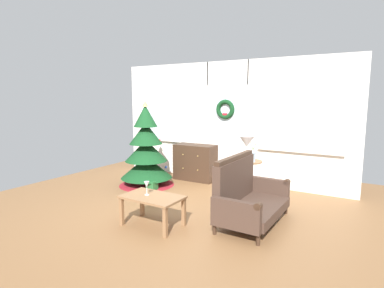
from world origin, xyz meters
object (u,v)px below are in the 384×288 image
(christmas_tree, at_px, (146,155))
(dresser_cabinet, at_px, (195,162))
(wine_glass, at_px, (147,185))
(gift_box, at_px, (152,186))
(table_lamp, at_px, (247,145))
(settee_sofa, at_px, (247,197))
(side_table, at_px, (248,171))
(coffee_table, at_px, (152,200))
(flower_vase, at_px, (253,155))

(christmas_tree, distance_m, dresser_cabinet, 1.12)
(wine_glass, distance_m, gift_box, 1.72)
(table_lamp, bearing_deg, wine_glass, -109.60)
(settee_sofa, bearing_deg, side_table, 109.76)
(coffee_table, height_order, wine_glass, wine_glass)
(flower_vase, bearing_deg, gift_box, -163.36)
(gift_box, bearing_deg, flower_vase, 16.64)
(christmas_tree, height_order, table_lamp, christmas_tree)
(side_table, xyz_separation_m, coffee_table, (-0.67, -1.95, -0.11))
(coffee_table, bearing_deg, wine_glass, 179.77)
(settee_sofa, bearing_deg, table_lamp, 111.68)
(gift_box, bearing_deg, coffee_table, -51.48)
(christmas_tree, relative_size, gift_box, 9.26)
(settee_sofa, xyz_separation_m, wine_glass, (-1.18, -0.80, 0.19))
(gift_box, bearing_deg, side_table, 19.32)
(table_lamp, bearing_deg, dresser_cabinet, 160.47)
(coffee_table, bearing_deg, flower_vase, 67.80)
(coffee_table, xyz_separation_m, wine_glass, (-0.10, 0.00, 0.21))
(dresser_cabinet, distance_m, gift_box, 1.21)
(christmas_tree, relative_size, flower_vase, 4.95)
(side_table, relative_size, table_lamp, 1.51)
(wine_glass, bearing_deg, coffee_table, -0.23)
(dresser_cabinet, xyz_separation_m, gift_box, (-0.32, -1.13, -0.30))
(settee_sofa, bearing_deg, dresser_cabinet, 137.64)
(side_table, bearing_deg, settee_sofa, -70.24)
(christmas_tree, xyz_separation_m, gift_box, (0.33, -0.25, -0.54))
(table_lamp, xyz_separation_m, coffee_table, (-0.61, -1.99, -0.58))
(settee_sofa, bearing_deg, wine_glass, -145.88)
(coffee_table, bearing_deg, gift_box, 128.52)
(flower_vase, xyz_separation_m, coffee_table, (-0.77, -1.89, -0.42))
(flower_vase, height_order, coffee_table, flower_vase)
(settee_sofa, height_order, wine_glass, settee_sofa)
(christmas_tree, bearing_deg, table_lamp, 11.15)
(settee_sofa, relative_size, wine_glass, 7.06)
(christmas_tree, distance_m, table_lamp, 2.07)
(table_lamp, bearing_deg, settee_sofa, -68.32)
(settee_sofa, relative_size, coffee_table, 1.63)
(table_lamp, height_order, wine_glass, table_lamp)
(table_lamp, height_order, coffee_table, table_lamp)
(dresser_cabinet, xyz_separation_m, wine_glass, (0.65, -2.48, 0.18))
(coffee_table, bearing_deg, settee_sofa, 36.45)
(flower_vase, relative_size, coffee_table, 0.41)
(settee_sofa, distance_m, gift_box, 2.24)
(flower_vase, distance_m, coffee_table, 2.09)
(side_table, height_order, table_lamp, table_lamp)
(dresser_cabinet, height_order, settee_sofa, settee_sofa)
(christmas_tree, height_order, gift_box, christmas_tree)
(side_table, relative_size, wine_glass, 3.40)
(dresser_cabinet, bearing_deg, coffee_table, -73.13)
(flower_vase, bearing_deg, wine_glass, -114.68)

